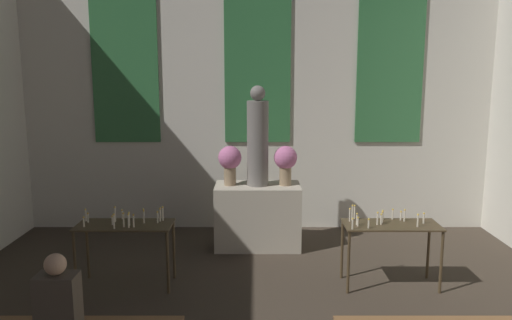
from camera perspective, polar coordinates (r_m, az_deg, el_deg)
The scene contains 8 objects.
wall_back at distance 8.41m, azimuth -0.05°, elevation 8.03°, with size 8.03×0.16×4.69m.
altar at distance 7.70m, azimuth -0.02°, elevation -6.39°, with size 1.29×0.72×0.97m.
statue at distance 7.46m, azimuth -0.02°, elevation 2.35°, with size 0.32×0.32×1.50m.
flower_vase_left at distance 7.51m, azimuth -3.22°, elevation -0.10°, with size 0.35×0.35×0.60m.
flower_vase_right at distance 7.52m, azimuth 3.17°, elevation -0.10°, with size 0.35×0.35×0.60m.
candle_rack_left at distance 6.45m, azimuth -14.94°, elevation -7.93°, with size 1.18×0.52×1.00m.
candle_rack_right at distance 6.46m, azimuth 14.87°, elevation -7.90°, with size 1.18×0.52×1.01m.
person_seated at distance 4.86m, azimuth -21.95°, elevation -14.16°, with size 0.36×0.24×0.67m.
Camera 1 is at (-0.03, 0.90, 2.63)m, focal length 35.00 mm.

